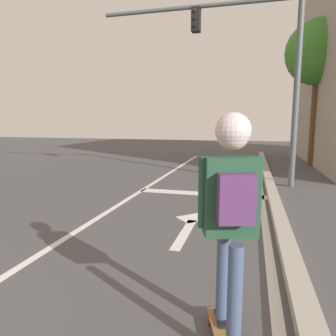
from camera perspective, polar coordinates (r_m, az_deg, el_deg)
lane_line_center at (r=6.64m, az=-9.98°, el=-7.25°), size 0.12×20.00×0.01m
lane_line_curbside at (r=6.06m, az=17.45°, el=-9.09°), size 0.12×20.00×0.01m
stop_bar at (r=7.83m, az=6.31°, el=-4.72°), size 3.19×0.40×0.01m
lane_arrow_stem at (r=5.12m, az=3.09°, el=-11.99°), size 0.16×1.40×0.01m
lane_arrow_head at (r=5.91m, az=4.83°, el=-9.16°), size 0.71×0.71×0.01m
curb_strip at (r=6.05m, az=19.87°, el=-8.56°), size 0.24×24.00×0.14m
skater at (r=2.37m, az=11.67°, el=-5.41°), size 0.47×0.64×1.79m
traffic_signal_mast at (r=9.24m, az=14.68°, el=20.29°), size 5.57×0.34×5.44m
roadside_tree at (r=14.09m, az=26.10°, el=18.52°), size 2.52×2.52×5.74m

